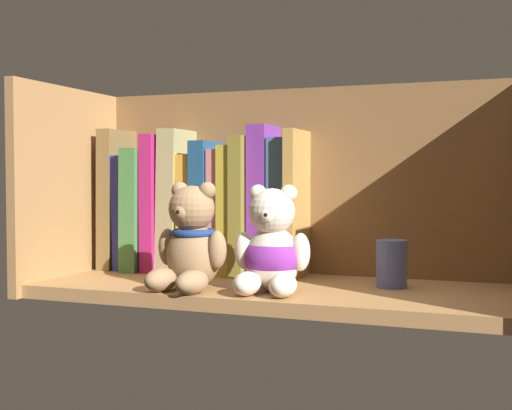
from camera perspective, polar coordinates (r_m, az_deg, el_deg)
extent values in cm
cube|color=#9E7042|center=(102.80, 1.24, -7.29)|extent=(70.10, 26.70, 2.00)
cube|color=brown|center=(114.63, 3.54, 1.51)|extent=(72.50, 1.20, 33.12)
cube|color=#9E7042|center=(118.11, -15.42, 1.46)|extent=(1.60, 29.10, 33.12)
cube|color=brown|center=(124.49, -11.34, 0.49)|extent=(2.93, 11.76, 24.61)
cube|color=navy|center=(123.21, -10.28, -0.59)|extent=(2.55, 11.39, 20.00)
cube|color=#3E723D|center=(121.73, -9.12, -0.34)|extent=(3.38, 14.46, 21.19)
cube|color=#A61B5E|center=(120.21, -7.86, 0.19)|extent=(2.45, 12.65, 23.48)
cube|color=tan|center=(118.75, -6.54, 0.39)|extent=(3.87, 10.91, 24.46)
cube|color=gold|center=(117.47, -5.18, -0.70)|extent=(2.93, 10.15, 20.05)
cube|color=navy|center=(116.20, -3.90, -0.17)|extent=(2.81, 11.65, 22.24)
cube|color=#C87171|center=(115.21, -2.75, -0.55)|extent=(1.75, 10.81, 20.80)
cube|color=#A6922B|center=(114.36, -1.75, -0.41)|extent=(2.06, 11.96, 21.44)
cube|color=olive|center=(113.44, -0.62, -0.06)|extent=(2.26, 13.03, 22.90)
cube|color=#6D2C8B|center=(112.38, 0.78, 0.38)|extent=(3.13, 9.94, 24.72)
cube|color=#3B5B79|center=(111.33, 2.42, -0.20)|extent=(3.11, 9.91, 22.56)
cube|color=#B0833E|center=(110.51, 3.72, 0.10)|extent=(1.71, 13.38, 23.79)
ellipsoid|color=#93704C|center=(99.28, -5.27, -4.31)|extent=(8.03, 7.37, 9.45)
sphere|color=#93704C|center=(98.32, -5.44, -0.31)|extent=(6.72, 6.72, 6.72)
sphere|color=#93704C|center=(99.93, -6.43, 1.24)|extent=(2.52, 2.52, 2.52)
sphere|color=#93704C|center=(97.38, -4.13, 1.22)|extent=(2.52, 2.52, 2.52)
sphere|color=#9B754E|center=(96.35, -6.21, -0.60)|extent=(2.52, 2.52, 2.52)
sphere|color=black|center=(95.62, -6.50, -0.59)|extent=(0.88, 0.88, 0.88)
ellipsoid|color=#93704C|center=(97.45, -8.00, -6.25)|extent=(4.53, 6.72, 3.36)
ellipsoid|color=#93704C|center=(94.55, -5.42, -6.50)|extent=(4.53, 6.72, 3.36)
ellipsoid|color=#93704C|center=(101.12, -7.45, -3.52)|extent=(3.05, 3.05, 5.46)
ellipsoid|color=#93704C|center=(96.52, -3.30, -3.78)|extent=(3.05, 3.05, 5.46)
torus|color=navy|center=(98.94, -5.28, -2.35)|extent=(6.45, 6.45, 1.21)
ellipsoid|color=beige|center=(96.34, 1.42, -4.57)|extent=(7.84, 7.20, 9.23)
sphere|color=beige|center=(95.32, 1.35, -0.54)|extent=(6.56, 6.56, 6.56)
sphere|color=beige|center=(96.26, 0.10, 1.01)|extent=(2.46, 2.46, 2.46)
sphere|color=beige|center=(95.14, 2.76, 0.99)|extent=(2.46, 2.46, 2.46)
sphere|color=beige|center=(93.09, 1.00, -0.85)|extent=(2.46, 2.46, 2.46)
sphere|color=black|center=(92.25, 0.87, -0.84)|extent=(0.86, 0.86, 0.86)
ellipsoid|color=beige|center=(93.22, -0.77, -6.64)|extent=(4.20, 6.44, 3.28)
ellipsoid|color=beige|center=(91.94, 2.28, -6.77)|extent=(4.20, 6.44, 3.28)
ellipsoid|color=beige|center=(96.86, -1.04, -3.84)|extent=(2.88, 2.88, 5.33)
ellipsoid|color=beige|center=(94.83, 3.79, -3.98)|extent=(2.88, 2.88, 5.33)
ellipsoid|color=#7D2A92|center=(96.31, 1.42, -4.43)|extent=(8.49, 7.84, 6.46)
cylinder|color=#4C5B99|center=(101.68, 11.35, -4.88)|extent=(4.51, 4.51, 7.01)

